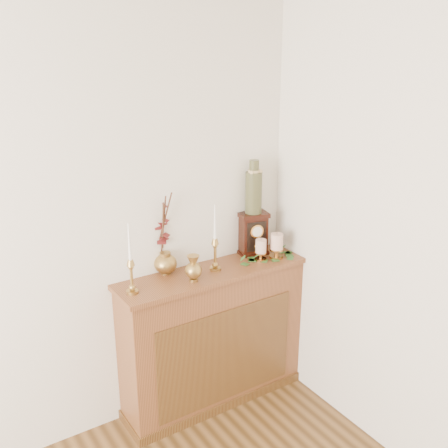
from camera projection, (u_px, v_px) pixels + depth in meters
console_shelf at (214, 340)px, 3.36m from camera, size 1.24×0.34×0.93m
candlestick_left at (131, 271)px, 2.86m from camera, size 0.07×0.07×0.41m
candlestick_center at (215, 249)px, 3.16m from camera, size 0.07×0.07×0.42m
bud_vase at (193, 269)px, 3.02m from camera, size 0.10×0.10×0.16m
ginger_jar at (163, 236)px, 3.11m from camera, size 0.21×0.22×0.51m
pillar_candle_left at (261, 249)px, 3.32m from camera, size 0.08×0.08×0.15m
pillar_candle_right at (277, 245)px, 3.35m from camera, size 0.09×0.09×0.17m
ivy_garland at (272, 258)px, 3.35m from camera, size 0.36×0.14×0.08m
mantel_clock at (253, 234)px, 3.41m from camera, size 0.21×0.17×0.28m
ceramic_vase at (254, 190)px, 3.31m from camera, size 0.11×0.11×0.34m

